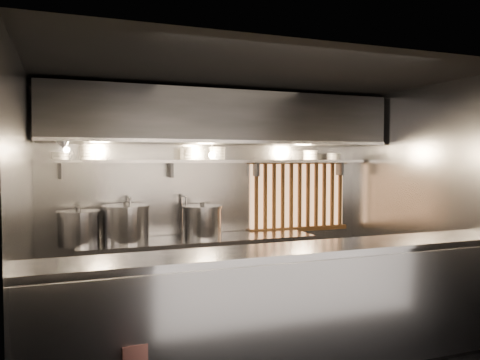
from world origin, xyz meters
TOP-DOWN VIEW (x-y plane):
  - floor at (0.00, 0.00)m, footprint 4.50×4.50m
  - ceiling at (0.00, 0.00)m, footprint 4.50×4.50m
  - wall_back at (0.00, 1.50)m, footprint 4.50×0.00m
  - wall_left at (-2.25, 0.00)m, footprint 0.00×3.00m
  - wall_right at (2.25, 0.00)m, footprint 0.00×3.00m
  - serving_counter at (0.00, -0.96)m, footprint 4.50×0.56m
  - cooking_bench at (-0.30, 1.13)m, footprint 3.00×0.70m
  - bowl_shelf at (0.00, 1.32)m, footprint 4.40×0.34m
  - exhaust_hood at (0.00, 1.10)m, footprint 4.40×0.81m
  - wood_screen at (1.30, 1.45)m, footprint 1.56×0.09m
  - faucet_left at (-1.15, 1.37)m, footprint 0.04×0.30m
  - faucet_right at (-0.45, 1.37)m, footprint 0.04×0.30m
  - heat_lamp at (-1.90, 0.85)m, footprint 0.25×0.35m
  - pendant_bulb at (-0.10, 1.20)m, footprint 0.09×0.09m
  - stock_pot_left at (-1.75, 1.17)m, footprint 0.64×0.64m
  - stock_pot_mid at (-1.20, 1.17)m, footprint 0.76×0.76m
  - stock_pot_right at (-0.24, 1.17)m, footprint 0.55×0.55m
  - bowl_stack_0 at (-1.94, 1.32)m, footprint 0.21×0.21m
  - bowl_stack_1 at (-1.63, 1.32)m, footprint 0.21×0.21m
  - bowl_stack_2 at (-0.40, 1.32)m, footprint 0.21×0.21m
  - bowl_stack_3 at (0.01, 1.32)m, footprint 0.22×0.22m
  - bowl_stack_4 at (1.41, 1.32)m, footprint 0.21×0.21m
  - bowl_stack_5 at (1.80, 1.32)m, footprint 0.20×0.20m

SIDE VIEW (x-z plane):
  - floor at x=0.00m, z-range 0.00..0.00m
  - cooking_bench at x=-0.30m, z-range 0.00..0.90m
  - serving_counter at x=0.00m, z-range 0.00..1.13m
  - stock_pot_left at x=-1.75m, z-range 0.88..1.32m
  - stock_pot_right at x=-0.24m, z-range 0.88..1.33m
  - stock_pot_mid at x=-1.20m, z-range 0.88..1.37m
  - faucet_left at x=-1.15m, z-range 1.06..1.56m
  - faucet_right at x=-0.45m, z-range 1.06..1.56m
  - wood_screen at x=1.30m, z-range 0.86..1.90m
  - wall_back at x=0.00m, z-range -0.85..3.65m
  - wall_left at x=-2.25m, z-range -0.10..2.90m
  - wall_right at x=2.25m, z-range -0.10..2.90m
  - bowl_shelf at x=0.00m, z-range 1.86..1.90m
  - bowl_stack_0 at x=-1.94m, z-range 1.90..1.99m
  - bowl_stack_5 at x=1.80m, z-range 1.90..1.99m
  - pendant_bulb at x=-0.10m, z-range 1.87..2.05m
  - bowl_stack_4 at x=1.41m, z-range 1.90..2.03m
  - bowl_stack_3 at x=0.01m, z-range 1.90..2.07m
  - bowl_stack_2 at x=-0.40m, z-range 1.90..2.07m
  - bowl_stack_1 at x=-1.63m, z-range 1.90..2.07m
  - heat_lamp at x=-1.90m, z-range 1.97..2.17m
  - exhaust_hood at x=0.00m, z-range 2.10..2.75m
  - ceiling at x=0.00m, z-range 2.80..2.80m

